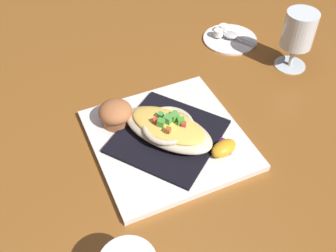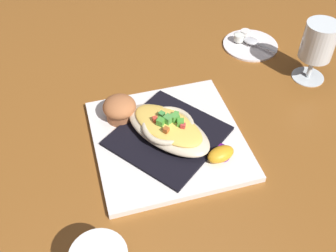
{
  "view_description": "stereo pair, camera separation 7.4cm",
  "coord_description": "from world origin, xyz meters",
  "px_view_note": "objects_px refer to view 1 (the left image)",
  "views": [
    {
      "loc": [
        -0.44,
        0.26,
        0.57
      ],
      "look_at": [
        0.0,
        0.0,
        0.04
      ],
      "focal_mm": 42.95,
      "sensor_mm": 36.0,
      "label": 1
    },
    {
      "loc": [
        -0.48,
        0.19,
        0.57
      ],
      "look_at": [
        0.0,
        0.0,
        0.04
      ],
      "focal_mm": 42.95,
      "sensor_mm": 36.0,
      "label": 2
    }
  ],
  "objects_px": {
    "spoon": "(232,35)",
    "stemmed_glass": "(298,33)",
    "gratin_dish": "(168,128)",
    "creamer_saucer": "(230,38)",
    "creamer_cup_1": "(218,33)",
    "creamer_cup_0": "(224,28)",
    "orange_garnish": "(223,148)",
    "muffin": "(116,114)",
    "square_plate": "(168,139)"
  },
  "relations": [
    {
      "from": "gratin_dish",
      "to": "spoon",
      "type": "distance_m",
      "value": 0.37
    },
    {
      "from": "creamer_saucer",
      "to": "spoon",
      "type": "distance_m",
      "value": 0.01
    },
    {
      "from": "gratin_dish",
      "to": "creamer_saucer",
      "type": "distance_m",
      "value": 0.38
    },
    {
      "from": "gratin_dish",
      "to": "creamer_cup_0",
      "type": "xyz_separation_m",
      "value": [
        0.25,
        -0.31,
        -0.02
      ]
    },
    {
      "from": "stemmed_glass",
      "to": "spoon",
      "type": "bearing_deg",
      "value": 20.99
    },
    {
      "from": "square_plate",
      "to": "gratin_dish",
      "type": "relative_size",
      "value": 1.37
    },
    {
      "from": "square_plate",
      "to": "orange_garnish",
      "type": "distance_m",
      "value": 0.11
    },
    {
      "from": "creamer_saucer",
      "to": "orange_garnish",
      "type": "bearing_deg",
      "value": 141.8
    },
    {
      "from": "creamer_saucer",
      "to": "creamer_cup_1",
      "type": "distance_m",
      "value": 0.03
    },
    {
      "from": "square_plate",
      "to": "stemmed_glass",
      "type": "distance_m",
      "value": 0.38
    },
    {
      "from": "creamer_cup_0",
      "to": "creamer_saucer",
      "type": "bearing_deg",
      "value": 178.87
    },
    {
      "from": "stemmed_glass",
      "to": "gratin_dish",
      "type": "bearing_deg",
      "value": 100.09
    },
    {
      "from": "creamer_cup_0",
      "to": "square_plate",
      "type": "bearing_deg",
      "value": 129.18
    },
    {
      "from": "gratin_dish",
      "to": "spoon",
      "type": "xyz_separation_m",
      "value": [
        0.22,
        -0.31,
        -0.02
      ]
    },
    {
      "from": "stemmed_glass",
      "to": "creamer_cup_0",
      "type": "height_order",
      "value": "stemmed_glass"
    },
    {
      "from": "creamer_cup_1",
      "to": "creamer_cup_0",
      "type": "bearing_deg",
      "value": -65.35
    },
    {
      "from": "spoon",
      "to": "creamer_cup_0",
      "type": "xyz_separation_m",
      "value": [
        0.03,
        0.0,
        0.0
      ]
    },
    {
      "from": "stemmed_glass",
      "to": "creamer_saucer",
      "type": "xyz_separation_m",
      "value": [
        0.15,
        0.06,
        -0.08
      ]
    },
    {
      "from": "creamer_cup_0",
      "to": "orange_garnish",
      "type": "bearing_deg",
      "value": 144.37
    },
    {
      "from": "muffin",
      "to": "orange_garnish",
      "type": "relative_size",
      "value": 1.14
    },
    {
      "from": "gratin_dish",
      "to": "stemmed_glass",
      "type": "xyz_separation_m",
      "value": [
        0.06,
        -0.36,
        0.05
      ]
    },
    {
      "from": "muffin",
      "to": "orange_garnish",
      "type": "xyz_separation_m",
      "value": [
        -0.16,
        -0.14,
        -0.01
      ]
    },
    {
      "from": "square_plate",
      "to": "creamer_cup_1",
      "type": "xyz_separation_m",
      "value": [
        0.24,
        -0.28,
        0.01
      ]
    },
    {
      "from": "square_plate",
      "to": "creamer_saucer",
      "type": "relative_size",
      "value": 2.06
    },
    {
      "from": "orange_garnish",
      "to": "stemmed_glass",
      "type": "relative_size",
      "value": 0.42
    },
    {
      "from": "spoon",
      "to": "stemmed_glass",
      "type": "bearing_deg",
      "value": -159.01
    },
    {
      "from": "muffin",
      "to": "spoon",
      "type": "bearing_deg",
      "value": -70.51
    },
    {
      "from": "square_plate",
      "to": "spoon",
      "type": "xyz_separation_m",
      "value": [
        0.22,
        -0.31,
        0.01
      ]
    },
    {
      "from": "stemmed_glass",
      "to": "muffin",
      "type": "bearing_deg",
      "value": 87.55
    },
    {
      "from": "orange_garnish",
      "to": "spoon",
      "type": "distance_m",
      "value": 0.38
    },
    {
      "from": "spoon",
      "to": "creamer_saucer",
      "type": "bearing_deg",
      "value": 24.65
    },
    {
      "from": "muffin",
      "to": "square_plate",
      "type": "bearing_deg",
      "value": -140.77
    },
    {
      "from": "creamer_cup_0",
      "to": "creamer_cup_1",
      "type": "xyz_separation_m",
      "value": [
        -0.01,
        0.02,
        0.0
      ]
    },
    {
      "from": "creamer_cup_0",
      "to": "gratin_dish",
      "type": "bearing_deg",
      "value": 129.18
    },
    {
      "from": "square_plate",
      "to": "muffin",
      "type": "distance_m",
      "value": 0.11
    },
    {
      "from": "gratin_dish",
      "to": "creamer_cup_1",
      "type": "relative_size",
      "value": 8.4
    },
    {
      "from": "muffin",
      "to": "creamer_saucer",
      "type": "relative_size",
      "value": 0.48
    },
    {
      "from": "stemmed_glass",
      "to": "creamer_cup_1",
      "type": "height_order",
      "value": "stemmed_glass"
    },
    {
      "from": "gratin_dish",
      "to": "creamer_cup_1",
      "type": "xyz_separation_m",
      "value": [
        0.24,
        -0.28,
        -0.02
      ]
    },
    {
      "from": "gratin_dish",
      "to": "creamer_saucer",
      "type": "height_order",
      "value": "gratin_dish"
    },
    {
      "from": "square_plate",
      "to": "creamer_saucer",
      "type": "distance_m",
      "value": 0.37
    },
    {
      "from": "gratin_dish",
      "to": "muffin",
      "type": "distance_m",
      "value": 0.11
    },
    {
      "from": "muffin",
      "to": "stemmed_glass",
      "type": "relative_size",
      "value": 0.47
    },
    {
      "from": "square_plate",
      "to": "gratin_dish",
      "type": "bearing_deg",
      "value": -121.5
    },
    {
      "from": "creamer_saucer",
      "to": "creamer_cup_0",
      "type": "bearing_deg",
      "value": -1.13
    },
    {
      "from": "gratin_dish",
      "to": "creamer_cup_0",
      "type": "height_order",
      "value": "gratin_dish"
    },
    {
      "from": "creamer_cup_0",
      "to": "creamer_cup_1",
      "type": "relative_size",
      "value": 1.0
    },
    {
      "from": "orange_garnish",
      "to": "creamer_cup_1",
      "type": "distance_m",
      "value": 0.38
    },
    {
      "from": "square_plate",
      "to": "orange_garnish",
      "type": "xyz_separation_m",
      "value": [
        -0.08,
        -0.07,
        0.02
      ]
    },
    {
      "from": "stemmed_glass",
      "to": "creamer_saucer",
      "type": "bearing_deg",
      "value": 21.06
    }
  ]
}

